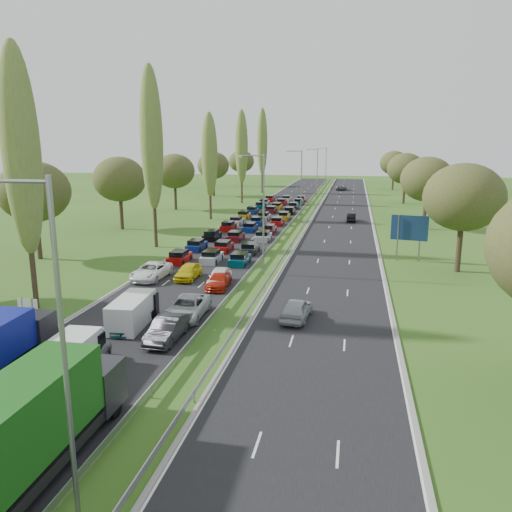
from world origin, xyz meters
The scene contains 25 objects.
ground centered at (4.50, 80.00, 0.00)m, with size 260.00×260.00×0.00m, color #285219.
near_carriageway centered at (-2.25, 82.50, 0.00)m, with size 10.50×215.00×0.04m, color black.
far_carriageway centered at (11.25, 82.50, 0.00)m, with size 10.50×215.00×0.04m, color black.
central_reservation centered at (4.50, 82.50, 0.55)m, with size 2.36×215.00×0.32m.
lamp_columns centered at (4.50, 78.00, 6.00)m, with size 0.18×140.18×12.00m.
poplar_row centered at (-11.50, 68.17, 12.39)m, with size 2.80×127.80×22.44m.
woodland_left centered at (-22.00, 62.63, 7.68)m, with size 8.00×166.00×11.10m.
woodland_right centered at (24.00, 66.67, 7.68)m, with size 8.00×153.00×11.10m.
traffic_queue_fill centered at (-2.24, 77.68, 0.44)m, with size 9.07×67.07×0.80m.
near_car_2 centered at (-5.92, 39.13, 0.80)m, with size 2.59×5.62×1.56m, color white.
near_car_6 centered at (-2.31, 18.89, 0.76)m, with size 2.45×5.31×1.48m, color slate.
near_car_7 centered at (-2.15, 26.25, 0.71)m, with size 1.93×4.74×1.37m, color #054D4C.
near_car_8 centered at (-2.34, 39.77, 0.78)m, with size 1.79×4.45×1.52m, color #D1C10D.
near_car_9 centered at (1.33, 24.58, 0.81)m, with size 1.67×4.80×1.58m, color black.
near_car_10 centered at (1.16, 29.16, 0.81)m, with size 2.61×5.66×1.57m, color #ACB3B6.
near_car_11 centered at (1.36, 37.47, 0.68)m, with size 1.84×4.52×1.31m, color #AD1E0A.
near_car_12 centered at (1.19, 38.32, 0.81)m, with size 1.87×4.64×1.58m, color white.
far_car_0 centered at (9.32, 30.37, 0.82)m, with size 1.88×4.68×1.60m, color #9FA3A8.
far_car_1 centered at (12.88, 80.86, 0.73)m, with size 1.50×4.31×1.42m, color black.
far_car_2 centered at (9.47, 141.35, 0.81)m, with size 2.63×5.71×1.59m, color slate.
green_lorry centered at (1.23, 8.78, 2.25)m, with size 2.62×14.13×4.19m.
white_van_front centered at (-2.17, 18.32, 1.12)m, with size 2.12×5.42×2.18m.
white_van_rear centered at (-2.14, 26.84, 1.08)m, with size 2.06×5.25×2.11m.
info_sign centered at (-9.40, 25.09, 1.37)m, with size 1.50×0.16×2.10m.
direction_sign centered at (19.40, 51.84, 3.57)m, with size 3.95×0.82×5.20m.
Camera 1 is at (13.22, -5.13, 12.85)m, focal length 35.00 mm.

